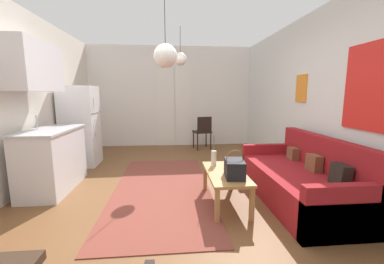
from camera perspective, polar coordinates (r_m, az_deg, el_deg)
name	(u,v)px	position (r m, az deg, el deg)	size (l,w,h in m)	color
ground_plane	(174,201)	(3.51, -4.32, -15.94)	(4.98, 7.60, 0.10)	brown
wall_back	(171,97)	(6.73, -4.95, 8.24)	(4.58, 0.13, 2.70)	white
wall_right	(334,99)	(3.91, 30.60, 6.66)	(0.12, 7.20, 2.70)	silver
area_rug	(162,188)	(3.79, -7.11, -13.16)	(1.42, 3.07, 0.01)	brown
couch	(302,181)	(3.61, 24.74, -10.54)	(0.90, 1.95, 0.87)	maroon
coffee_table	(226,176)	(3.20, 7.97, -10.39)	(0.48, 1.00, 0.43)	#A87542
bamboo_vase	(214,158)	(3.39, 5.19, -6.20)	(0.07, 0.07, 0.44)	beige
handbag	(235,168)	(2.97, 10.06, -8.50)	(0.26, 0.36, 0.34)	black
refrigerator	(81,126)	(5.29, -24.95, 1.26)	(0.66, 0.62, 1.59)	white
kitchen_counter	(48,135)	(4.12, -30.95, -0.52)	(0.59, 1.21, 2.16)	silver
accent_chair	(203,131)	(6.22, 2.60, 0.36)	(0.49, 0.48, 0.86)	black
pendant_lamp_near	(165,56)	(2.98, -6.33, 17.53)	(0.28, 0.28, 0.97)	black
pendant_lamp_far	(180,59)	(4.87, -2.79, 16.95)	(0.25, 0.25, 0.73)	black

